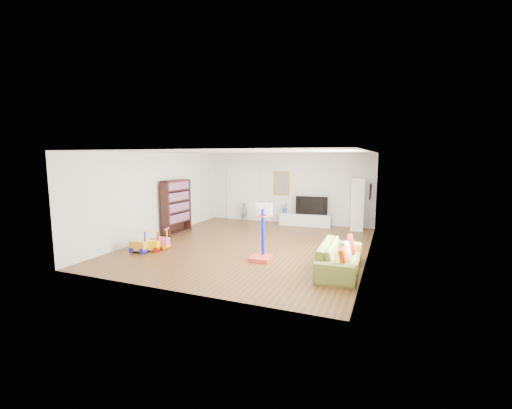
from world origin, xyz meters
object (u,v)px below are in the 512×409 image
at_px(sofa, 340,257).
at_px(media_console, 305,220).
at_px(basketball_hoop, 261,232).
at_px(bookshelf, 176,207).

bearing_deg(sofa, media_console, 20.87).
distance_m(media_console, basketball_hoop, 4.73).
bearing_deg(bookshelf, basketball_hoop, -23.43).
distance_m(media_console, sofa, 5.15).
bearing_deg(media_console, basketball_hoop, -91.88).
xyz_separation_m(sofa, basketball_hoop, (-1.94, 0.05, 0.40)).
bearing_deg(sofa, basketball_hoop, 86.80).
bearing_deg(basketball_hoop, bookshelf, 150.68).
relative_size(media_console, basketball_hoop, 1.34).
xyz_separation_m(media_console, basketball_hoop, (0.03, -4.70, 0.49)).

